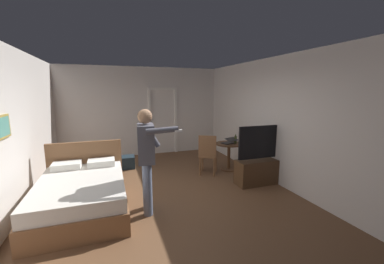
{
  "coord_description": "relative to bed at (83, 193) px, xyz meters",
  "views": [
    {
      "loc": [
        -0.99,
        -4.22,
        2.03
      ],
      "look_at": [
        0.53,
        0.15,
        1.23
      ],
      "focal_mm": 22.33,
      "sensor_mm": 36.0,
      "label": 1
    }
  ],
  "objects": [
    {
      "name": "ground_plane",
      "position": [
        1.5,
        -0.04,
        -0.3
      ],
      "size": [
        7.43,
        7.43,
        0.0
      ],
      "primitive_type": "plane",
      "color": "brown"
    },
    {
      "name": "wall_back",
      "position": [
        1.5,
        3.39,
        1.08
      ],
      "size": [
        5.13,
        0.12,
        2.76
      ],
      "primitive_type": "cube",
      "color": "silver",
      "rests_on": "ground_plane"
    },
    {
      "name": "wall_left",
      "position": [
        -1.01,
        -0.04,
        1.08
      ],
      "size": [
        0.15,
        6.99,
        2.76
      ],
      "color": "silver",
      "rests_on": "ground_plane"
    },
    {
      "name": "wall_right",
      "position": [
        4.0,
        -0.04,
        1.08
      ],
      "size": [
        0.12,
        6.99,
        2.76
      ],
      "primitive_type": "cube",
      "color": "silver",
      "rests_on": "ground_plane"
    },
    {
      "name": "doorway_frame",
      "position": [
        2.15,
        3.31,
        0.92
      ],
      "size": [
        0.93,
        0.08,
        2.13
      ],
      "color": "white",
      "rests_on": "ground_plane"
    },
    {
      "name": "bed",
      "position": [
        0.0,
        0.0,
        0.0
      ],
      "size": [
        1.41,
        2.02,
        1.02
      ],
      "color": "brown",
      "rests_on": "ground_plane"
    },
    {
      "name": "tv_flatscreen",
      "position": [
        3.64,
        0.02,
        0.08
      ],
      "size": [
        1.23,
        0.4,
        1.3
      ],
      "color": "#4C331E",
      "rests_on": "ground_plane"
    },
    {
      "name": "side_table",
      "position": [
        3.38,
        1.09,
        0.17
      ],
      "size": [
        0.7,
        0.7,
        0.7
      ],
      "color": "brown",
      "rests_on": "ground_plane"
    },
    {
      "name": "laptop",
      "position": [
        3.36,
        1.05,
        0.45
      ],
      "size": [
        0.41,
        0.42,
        0.16
      ],
      "color": "black",
      "rests_on": "side_table"
    },
    {
      "name": "bottle_on_table",
      "position": [
        3.52,
        1.01,
        0.49
      ],
      "size": [
        0.06,
        0.06,
        0.23
      ],
      "color": "#3B461E",
      "rests_on": "side_table"
    },
    {
      "name": "wooden_chair",
      "position": [
        2.71,
        0.9,
        0.24
      ],
      "size": [
        0.58,
        0.58,
        0.99
      ],
      "color": "brown",
      "rests_on": "ground_plane"
    },
    {
      "name": "person_blue_shirt",
      "position": [
        1.06,
        -0.43,
        0.72
      ],
      "size": [
        0.67,
        0.65,
        1.75
      ],
      "color": "slate",
      "rests_on": "ground_plane"
    },
    {
      "name": "suitcase_dark",
      "position": [
        0.79,
        2.11,
        -0.15
      ],
      "size": [
        0.59,
        0.42,
        0.32
      ],
      "primitive_type": "cube",
      "rotation": [
        0.0,
        0.0,
        -0.04
      ],
      "color": "#1E2D38",
      "rests_on": "ground_plane"
    }
  ]
}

